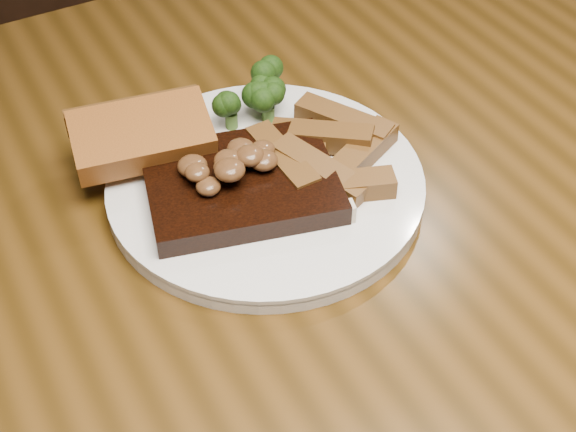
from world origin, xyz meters
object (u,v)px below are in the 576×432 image
plate (266,186)px  steak (241,185)px  garlic_bread (145,153)px  dining_table (296,298)px  potato_wedges (336,148)px

plate → steak: steak is taller
plate → garlic_bread: 0.11m
steak → garlic_bread: size_ratio=1.33×
plate → steak: (-0.03, -0.01, 0.02)m
plate → garlic_bread: size_ratio=2.33×
dining_table → potato_wedges: size_ratio=13.24×
dining_table → garlic_bread: garlic_bread is taller
plate → dining_table: bearing=-89.1°
steak → garlic_bread: bearing=140.9°
plate → steak: bearing=-166.0°
plate → garlic_bread: bearing=139.6°
garlic_bread → potato_wedges: bearing=-15.5°
steak → plate: bearing=28.6°
steak → potato_wedges: size_ratio=1.33×
potato_wedges → plate: bearing=177.2°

